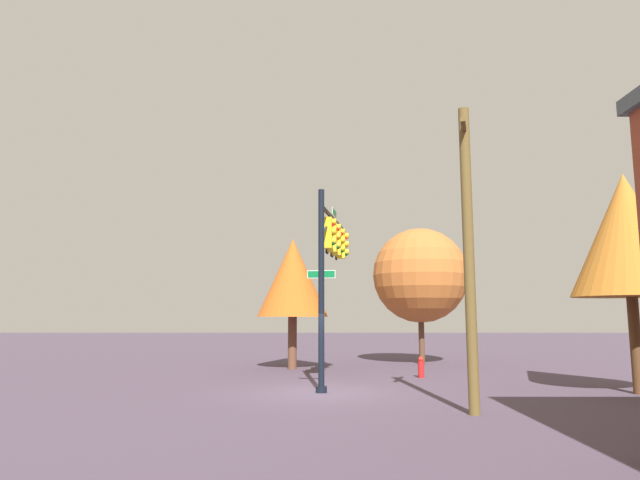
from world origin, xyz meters
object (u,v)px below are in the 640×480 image
object	(u,v)px
signal_pole_assembly	(332,250)
tree_near	(293,278)
tree_mid	(627,235)
tree_far	(420,275)
utility_pole	(469,251)
fire_hydrant	(421,367)

from	to	relation	value
signal_pole_assembly	tree_near	size ratio (longest dim) A/B	1.10
tree_mid	tree_near	bearing A→B (deg)	54.67
tree_near	tree_far	size ratio (longest dim) A/B	0.87
tree_mid	utility_pole	bearing A→B (deg)	120.56
utility_pole	tree_far	distance (m)	14.30
signal_pole_assembly	tree_mid	size ratio (longest dim) A/B	0.93
fire_hydrant	tree_far	bearing A→B (deg)	-10.63
utility_pole	fire_hydrant	xyz separation A→B (m)	(8.14, -0.14, -3.69)
fire_hydrant	tree_far	xyz separation A→B (m)	(6.10, -1.14, 4.08)
fire_hydrant	utility_pole	bearing A→B (deg)	179.01
tree_near	tree_mid	size ratio (longest dim) A/B	0.85
signal_pole_assembly	tree_mid	xyz separation A→B (m)	(-2.42, -9.59, 0.19)
signal_pole_assembly	utility_pole	world-z (taller)	utility_pole
signal_pole_assembly	utility_pole	xyz separation A→B (m)	(-6.07, -3.41, -0.76)
tree_mid	tree_far	size ratio (longest dim) A/B	1.03
signal_pole_assembly	tree_far	xyz separation A→B (m)	(8.16, -4.70, -0.37)
utility_pole	tree_mid	xyz separation A→B (m)	(3.65, -6.18, 0.95)
fire_hydrant	tree_near	bearing A→B (deg)	56.19
tree_mid	signal_pole_assembly	bearing A→B (deg)	75.84
utility_pole	tree_near	xyz separation A→B (m)	(11.69, 5.16, 0.09)
signal_pole_assembly	fire_hydrant	distance (m)	6.06
tree_far	fire_hydrant	bearing A→B (deg)	169.37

